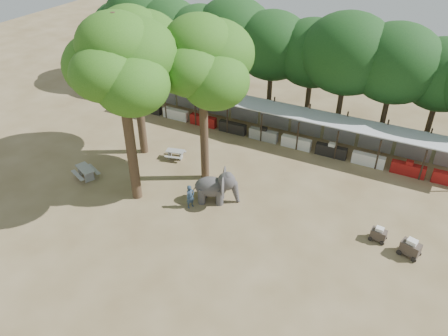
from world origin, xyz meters
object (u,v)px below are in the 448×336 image
at_px(handler, 190,197).
at_px(cart_back, 410,248).
at_px(yard_tree_left, 133,47).
at_px(elephant, 217,187).
at_px(picnic_table_near, 86,171).
at_px(picnic_table_far, 175,153).
at_px(cart_front, 379,234).
at_px(yard_tree_back, 202,61).
at_px(yard_tree_center, 120,63).

relative_size(handler, cart_back, 1.25).
height_order(yard_tree_left, elephant, yard_tree_left).
xyz_separation_m(yard_tree_left, picnic_table_near, (-1.44, -5.02, -7.66)).
xyz_separation_m(elephant, picnic_table_near, (-9.55, -1.81, -0.61)).
height_order(handler, cart_back, handler).
relative_size(picnic_table_far, cart_front, 1.58).
distance_m(elephant, cart_front, 10.29).
bearing_deg(yard_tree_left, cart_back, -7.83).
height_order(yard_tree_back, picnic_table_near, yard_tree_back).
bearing_deg(cart_front, picnic_table_near, -166.24).
bearing_deg(elephant, yard_tree_left, 137.54).
bearing_deg(cart_back, picnic_table_near, -157.76).
distance_m(elephant, cart_back, 12.06).
relative_size(yard_tree_left, elephant, 3.56).
distance_m(picnic_table_far, cart_front, 15.66).
bearing_deg(picnic_table_near, elephant, 34.16).
xyz_separation_m(yard_tree_left, cart_front, (18.33, -2.29, -7.74)).
distance_m(yard_tree_back, cart_back, 16.34).
xyz_separation_m(yard_tree_left, cart_back, (20.14, -2.77, -7.64)).
bearing_deg(elephant, picnic_table_near, 169.88).
bearing_deg(handler, yard_tree_center, 119.73).
bearing_deg(cart_back, elephant, -161.60).
distance_m(yard_tree_back, cart_front, 14.80).
bearing_deg(yard_tree_left, picnic_table_far, 1.21).
height_order(yard_tree_left, cart_back, yard_tree_left).
distance_m(yard_tree_center, picnic_table_far, 10.12).
bearing_deg(yard_tree_center, handler, 6.56).
relative_size(cart_front, cart_back, 0.77).
bearing_deg(cart_back, handler, -156.05).
relative_size(picnic_table_near, cart_front, 2.06).
height_order(picnic_table_near, picnic_table_far, picnic_table_near).
distance_m(elephant, picnic_table_near, 9.74).
distance_m(yard_tree_left, cart_front, 20.03).
bearing_deg(handler, cart_back, -59.17).
bearing_deg(yard_tree_left, picnic_table_near, -105.98).
xyz_separation_m(yard_tree_left, picnic_table_far, (2.85, 0.06, -7.75)).
xyz_separation_m(yard_tree_back, elephant, (2.11, -2.21, -7.39)).
relative_size(yard_tree_center, elephant, 3.89).
relative_size(picnic_table_near, picnic_table_far, 1.30).
distance_m(yard_tree_left, elephant, 11.21).
bearing_deg(yard_tree_left, yard_tree_back, -9.46).
relative_size(yard_tree_back, handler, 6.85).
height_order(elephant, handler, elephant).
bearing_deg(handler, elephant, -18.81).
bearing_deg(yard_tree_center, picnic_table_far, 91.67).
xyz_separation_m(elephant, handler, (-1.20, -1.34, -0.32)).
distance_m(handler, picnic_table_far, 6.15).
bearing_deg(yard_tree_center, elephant, 19.28).
xyz_separation_m(picnic_table_far, cart_back, (17.29, -2.83, 0.11)).
height_order(elephant, cart_front, elephant).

